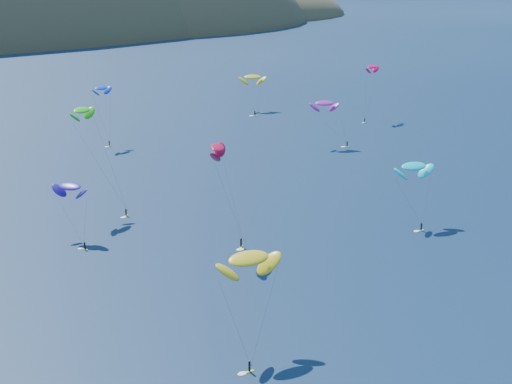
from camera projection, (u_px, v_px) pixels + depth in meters
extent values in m
ellipsoid|color=#3D3526|center=(143.00, 36.00, 625.64)|extent=(320.00, 220.00, 156.00)
ellipsoid|color=#3D3526|center=(236.00, 21.00, 717.08)|extent=(240.00, 180.00, 84.00)
cube|color=#ACD017|center=(249.00, 372.00, 109.83)|extent=(1.53, 0.56, 0.08)
cylinder|color=black|center=(249.00, 366.00, 109.53)|extent=(0.35, 0.35, 1.61)
sphere|color=#8C6047|center=(249.00, 361.00, 109.23)|extent=(0.27, 0.27, 0.27)
ellipsoid|color=gold|center=(249.00, 258.00, 114.12)|extent=(11.18, 5.90, 6.03)
cube|color=#ACD017|center=(126.00, 216.00, 174.56)|extent=(1.47, 1.17, 0.08)
cylinder|color=black|center=(126.00, 212.00, 174.27)|extent=(0.35, 0.35, 1.58)
sphere|color=#8C6047|center=(126.00, 209.00, 173.97)|extent=(0.27, 0.27, 0.27)
ellipsoid|color=#22B815|center=(82.00, 110.00, 173.54)|extent=(9.11, 7.85, 4.66)
cube|color=#ACD017|center=(109.00, 146.00, 237.05)|extent=(1.49, 0.92, 0.08)
cylinder|color=black|center=(109.00, 143.00, 236.76)|extent=(0.34, 0.34, 1.54)
sphere|color=#8C6047|center=(109.00, 141.00, 236.48)|extent=(0.26, 0.26, 0.26)
ellipsoid|color=#0A35C3|center=(101.00, 88.00, 234.83)|extent=(8.52, 6.23, 4.32)
cube|color=#ACD017|center=(421.00, 230.00, 165.36)|extent=(1.54, 0.69, 0.08)
cylinder|color=black|center=(421.00, 227.00, 165.06)|extent=(0.35, 0.35, 1.59)
sphere|color=#8C6047|center=(422.00, 223.00, 164.76)|extent=(0.27, 0.27, 0.27)
ellipsoid|color=#00C1D5|center=(414.00, 166.00, 167.57)|extent=(10.76, 6.42, 5.63)
cube|color=#ACD017|center=(347.00, 147.00, 236.09)|extent=(1.57, 1.17, 0.09)
cylinder|color=black|center=(347.00, 144.00, 235.78)|extent=(0.36, 0.36, 1.66)
sphere|color=#8C6047|center=(347.00, 141.00, 235.47)|extent=(0.28, 0.28, 0.28)
ellipsoid|color=#A0149B|center=(324.00, 103.00, 234.57)|extent=(10.22, 8.41, 5.19)
cube|color=#ACD017|center=(365.00, 122.00, 269.80)|extent=(1.37, 0.76, 0.07)
cylinder|color=black|center=(365.00, 120.00, 269.54)|extent=(0.31, 0.31, 1.41)
sphere|color=#8C6047|center=(365.00, 118.00, 269.28)|extent=(0.24, 0.24, 0.24)
ellipsoid|color=#DB004E|center=(372.00, 67.00, 271.00)|extent=(8.59, 5.83, 4.39)
cube|color=#ACD017|center=(241.00, 247.00, 156.11)|extent=(1.41, 1.58, 0.09)
cylinder|color=black|center=(241.00, 243.00, 155.78)|extent=(0.39, 0.39, 1.77)
sphere|color=#8C6047|center=(241.00, 238.00, 155.45)|extent=(0.30, 0.30, 0.30)
ellipsoid|color=#A3092C|center=(218.00, 147.00, 151.35)|extent=(8.54, 9.21, 4.80)
cube|color=#ACD017|center=(85.00, 249.00, 154.87)|extent=(1.14, 1.35, 0.08)
cylinder|color=black|center=(85.00, 246.00, 154.60)|extent=(0.32, 0.32, 1.48)
sphere|color=#8C6047|center=(84.00, 242.00, 154.32)|extent=(0.25, 0.25, 0.25)
ellipsoid|color=#281295|center=(70.00, 186.00, 159.35)|extent=(8.39, 9.39, 4.84)
cube|color=#ACD017|center=(255.00, 116.00, 280.77)|extent=(1.71, 1.12, 0.09)
cylinder|color=black|center=(255.00, 113.00, 280.43)|extent=(0.39, 0.39, 1.77)
sphere|color=#8C6047|center=(255.00, 110.00, 280.10)|extent=(0.30, 0.30, 0.30)
ellipsoid|color=gold|center=(252.00, 77.00, 288.91)|extent=(11.61, 8.80, 5.88)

